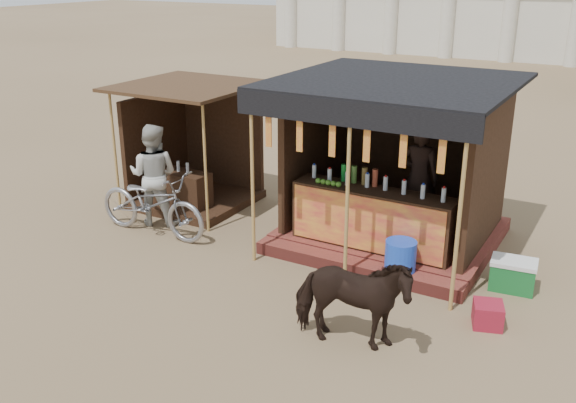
# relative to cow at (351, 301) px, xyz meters

# --- Properties ---
(ground) EXTENTS (120.00, 120.00, 0.00)m
(ground) POSITION_rel_cow_xyz_m (-1.77, -0.06, -0.63)
(ground) COLOR #846B4C
(ground) RESTS_ON ground
(main_stall) EXTENTS (3.60, 3.61, 2.78)m
(main_stall) POSITION_rel_cow_xyz_m (-0.74, 3.31, 0.40)
(main_stall) COLOR maroon
(main_stall) RESTS_ON ground
(secondary_stall) EXTENTS (2.40, 2.40, 2.38)m
(secondary_stall) POSITION_rel_cow_xyz_m (-4.93, 3.18, 0.22)
(secondary_stall) COLOR #362013
(secondary_stall) RESTS_ON ground
(cow) EXTENTS (1.61, 0.99, 1.27)m
(cow) POSITION_rel_cow_xyz_m (0.00, 0.00, 0.00)
(cow) COLOR black
(cow) RESTS_ON ground
(motorbike) EXTENTS (2.21, 0.80, 1.16)m
(motorbike) POSITION_rel_cow_xyz_m (-4.47, 1.52, -0.05)
(motorbike) COLOR #93939B
(motorbike) RESTS_ON ground
(bystander) EXTENTS (1.08, 0.96, 1.85)m
(bystander) POSITION_rel_cow_xyz_m (-4.77, 1.94, 0.29)
(bystander) COLOR #B8B8B2
(bystander) RESTS_ON ground
(blue_barrel) EXTENTS (0.47, 0.47, 0.66)m
(blue_barrel) POSITION_rel_cow_xyz_m (-0.08, 1.94, -0.30)
(blue_barrel) COLOR blue
(blue_barrel) RESTS_ON ground
(red_crate) EXTENTS (0.48, 0.49, 0.32)m
(red_crate) POSITION_rel_cow_xyz_m (1.37, 1.34, -0.47)
(red_crate) COLOR maroon
(red_crate) RESTS_ON ground
(cooler) EXTENTS (0.69, 0.51, 0.46)m
(cooler) POSITION_rel_cow_xyz_m (1.43, 2.54, -0.40)
(cooler) COLOR #186C2D
(cooler) RESTS_ON ground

